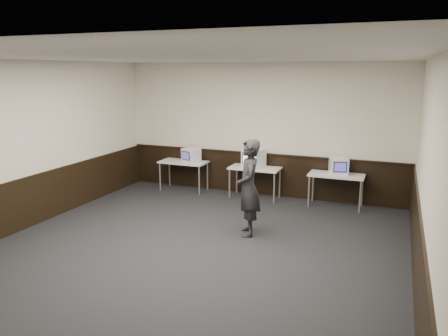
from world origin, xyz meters
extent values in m
plane|color=black|center=(0.00, 0.00, 0.00)|extent=(8.00, 8.00, 0.00)
plane|color=white|center=(0.00, 0.00, 3.20)|extent=(8.00, 8.00, 0.00)
plane|color=silver|center=(0.00, 4.00, 1.60)|extent=(7.00, 0.00, 7.00)
plane|color=silver|center=(-3.50, 0.00, 1.60)|extent=(0.00, 8.00, 8.00)
plane|color=silver|center=(3.50, 0.00, 1.60)|extent=(0.00, 8.00, 8.00)
cube|color=black|center=(0.00, 3.98, 0.50)|extent=(6.98, 0.04, 1.00)
cube|color=black|center=(-3.48, 0.00, 0.50)|extent=(0.04, 7.98, 1.00)
cube|color=black|center=(3.48, 0.00, 0.50)|extent=(0.04, 7.98, 1.00)
cube|color=black|center=(0.00, 3.96, 1.02)|extent=(6.98, 0.06, 0.04)
cube|color=silver|center=(-1.90, 3.60, 0.73)|extent=(1.20, 0.60, 0.04)
cylinder|color=#999999|center=(-2.45, 3.35, 0.35)|extent=(0.04, 0.04, 0.71)
cylinder|color=#999999|center=(-1.35, 3.35, 0.35)|extent=(0.04, 0.04, 0.71)
cylinder|color=#999999|center=(-2.45, 3.85, 0.35)|extent=(0.04, 0.04, 0.71)
cylinder|color=#999999|center=(-1.35, 3.85, 0.35)|extent=(0.04, 0.04, 0.71)
cube|color=silver|center=(0.00, 3.60, 0.73)|extent=(1.20, 0.60, 0.04)
cylinder|color=#999999|center=(-0.55, 3.35, 0.35)|extent=(0.04, 0.04, 0.71)
cylinder|color=#999999|center=(0.55, 3.35, 0.35)|extent=(0.04, 0.04, 0.71)
cylinder|color=#999999|center=(-0.55, 3.85, 0.35)|extent=(0.04, 0.04, 0.71)
cylinder|color=#999999|center=(0.55, 3.85, 0.35)|extent=(0.04, 0.04, 0.71)
cube|color=silver|center=(1.90, 3.60, 0.73)|extent=(1.20, 0.60, 0.04)
cylinder|color=#999999|center=(1.35, 3.35, 0.35)|extent=(0.04, 0.04, 0.71)
cylinder|color=#999999|center=(2.45, 3.35, 0.35)|extent=(0.04, 0.04, 0.71)
cylinder|color=#999999|center=(1.35, 3.85, 0.35)|extent=(0.04, 0.04, 0.71)
cylinder|color=#999999|center=(2.45, 3.85, 0.35)|extent=(0.04, 0.04, 0.71)
cube|color=white|center=(-1.66, 3.56, 0.93)|extent=(0.46, 0.47, 0.36)
cube|color=black|center=(-1.72, 3.38, 0.95)|extent=(0.26, 0.10, 0.22)
cube|color=#3E43B7|center=(-1.72, 3.37, 0.95)|extent=(0.22, 0.08, 0.18)
cube|color=white|center=(-0.04, 3.63, 0.97)|extent=(0.54, 0.56, 0.44)
cube|color=black|center=(-0.10, 3.40, 0.99)|extent=(0.32, 0.10, 0.26)
cube|color=silver|center=(-0.10, 3.39, 0.99)|extent=(0.28, 0.08, 0.22)
cube|color=white|center=(1.93, 3.61, 0.94)|extent=(0.48, 0.49, 0.38)
cube|color=black|center=(1.99, 3.41, 0.96)|extent=(0.28, 0.10, 0.23)
cube|color=#3F3CB2|center=(2.00, 3.40, 0.96)|extent=(0.24, 0.08, 0.19)
imported|color=black|center=(0.63, 1.27, 0.90)|extent=(0.65, 0.77, 1.80)
camera|label=1|loc=(3.08, -6.06, 3.00)|focal=35.00mm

